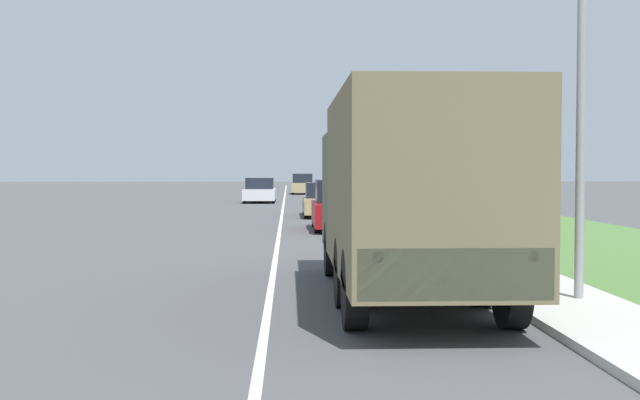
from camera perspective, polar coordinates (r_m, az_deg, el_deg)
name	(u,v)px	position (r m, az deg, el deg)	size (l,w,h in m)	color
ground_plane	(283,210)	(40.69, -2.67, -0.72)	(180.00, 180.00, 0.00)	#4C4C4F
lane_centre_stripe	(283,210)	(40.69, -2.67, -0.71)	(0.12, 120.00, 0.00)	silver
sidewalk_right	(371,209)	(40.90, 3.64, -0.62)	(1.80, 120.00, 0.12)	beige
grass_strip_right	(457,209)	(41.58, 9.69, -0.67)	(7.00, 120.00, 0.02)	#4C7538
military_truck	(407,190)	(12.88, 6.19, 0.73)	(2.36, 7.94, 3.18)	#474C38
car_nearest_ahead	(338,208)	(27.46, 1.31, -0.55)	(1.73, 4.32, 1.72)	maroon
car_second_ahead	(325,201)	(35.30, 0.34, -0.07)	(1.88, 4.75, 1.49)	tan
car_third_ahead	(260,191)	(50.03, -4.31, 0.62)	(1.93, 4.65, 1.53)	silver
car_fourth_ahead	(302,185)	(66.29, -1.26, 1.08)	(1.84, 4.27, 1.68)	tan
lamp_post	(567,52)	(12.86, 17.14, 10.04)	(1.69, 0.24, 6.20)	gray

